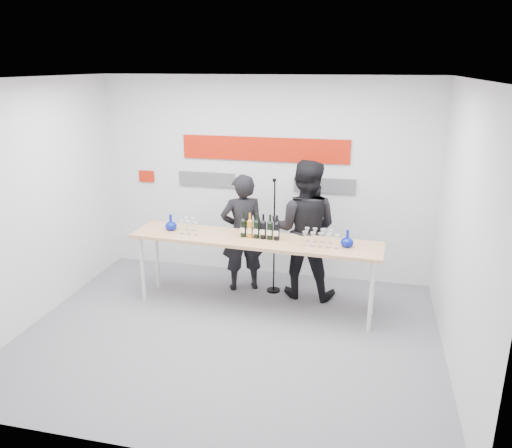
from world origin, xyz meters
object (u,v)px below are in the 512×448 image
presenter_left (243,233)px  mic_stand (274,258)px  tasting_table (254,244)px  presenter_right (304,230)px

presenter_left → mic_stand: bearing=154.8°
tasting_table → presenter_left: size_ratio=1.94×
presenter_right → mic_stand: 0.62m
presenter_left → tasting_table: bearing=94.3°
tasting_table → mic_stand: bearing=76.8°
mic_stand → tasting_table: bearing=-108.8°
tasting_table → presenter_right: presenter_right is taller
presenter_left → mic_stand: size_ratio=1.02×
tasting_table → presenter_left: 0.63m
tasting_table → presenter_right: (0.58, 0.55, 0.06)m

